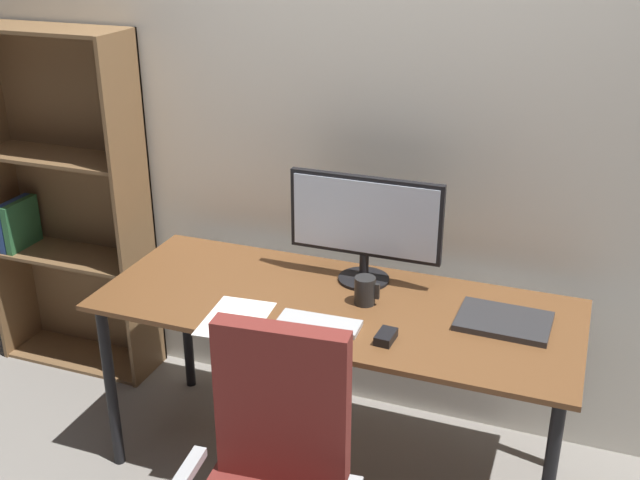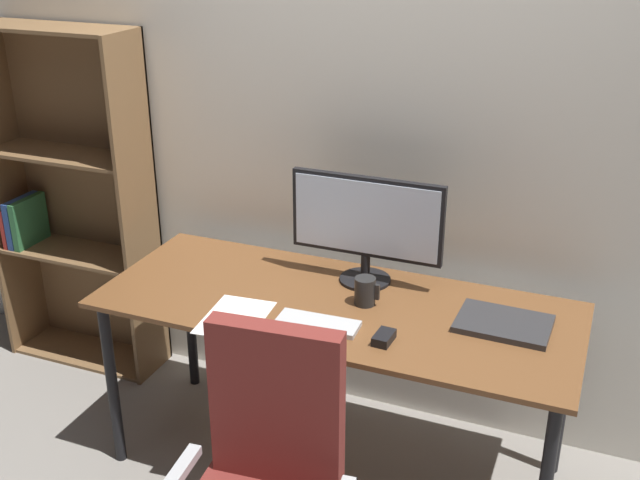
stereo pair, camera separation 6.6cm
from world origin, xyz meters
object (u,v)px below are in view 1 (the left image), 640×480
at_px(monitor, 365,222).
at_px(keyboard, 319,324).
at_px(mouse, 386,337).
at_px(coffee_mug, 365,291).
at_px(desk, 336,321).
at_px(laptop, 504,321).
at_px(bookshelf, 66,206).

height_order(monitor, keyboard, monitor).
bearing_deg(mouse, monitor, 120.11).
xyz_separation_m(keyboard, coffee_mug, (0.10, 0.21, 0.04)).
xyz_separation_m(desk, laptop, (0.60, 0.06, 0.09)).
bearing_deg(mouse, keyboard, 179.37).
bearing_deg(coffee_mug, bookshelf, 168.39).
bearing_deg(bookshelf, desk, -13.67).
xyz_separation_m(monitor, mouse, (0.21, -0.41, -0.23)).
bearing_deg(desk, mouse, -38.43).
xyz_separation_m(desk, bookshelf, (-1.46, 0.36, 0.14)).
distance_m(keyboard, laptop, 0.65).
bearing_deg(monitor, bookshelf, 174.56).
relative_size(desk, keyboard, 6.11).
distance_m(monitor, laptop, 0.63).
xyz_separation_m(coffee_mug, bookshelf, (-1.56, 0.32, 0.01)).
height_order(desk, laptop, laptop).
bearing_deg(laptop, bookshelf, 173.34).
bearing_deg(keyboard, monitor, 81.98).
relative_size(monitor, bookshelf, 0.37).
relative_size(desk, coffee_mug, 16.84).
bearing_deg(laptop, keyboard, -156.83).
bearing_deg(coffee_mug, desk, -161.07).
distance_m(keyboard, bookshelf, 1.56).
bearing_deg(monitor, coffee_mug, -71.01).
relative_size(desk, mouse, 18.45).
distance_m(desk, laptop, 0.61).
bearing_deg(mouse, laptop, 38.87).
xyz_separation_m(monitor, bookshelf, (-1.50, 0.14, -0.19)).
bearing_deg(laptop, desk, -172.85).
distance_m(coffee_mug, bookshelf, 1.60).
relative_size(mouse, coffee_mug, 0.91).
xyz_separation_m(monitor, coffee_mug, (0.06, -0.18, -0.19)).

